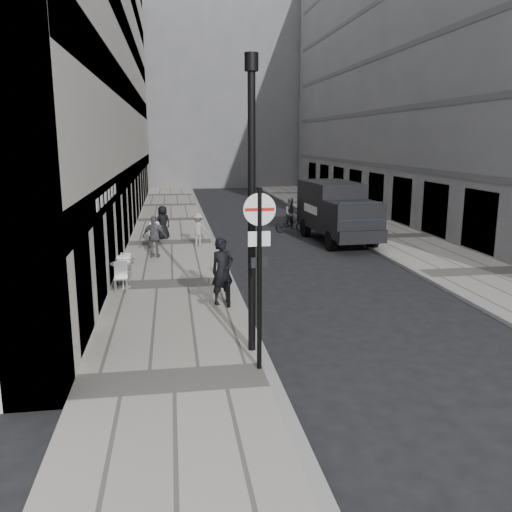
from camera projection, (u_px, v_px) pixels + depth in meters
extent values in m
plane|color=black|center=(301.00, 450.00, 8.70)|extent=(120.00, 120.00, 0.00)
cube|color=#A49D94|center=(172.00, 243.00, 25.77)|extent=(4.00, 60.00, 0.12)
cube|color=#A49D94|center=(391.00, 237.00, 27.43)|extent=(4.00, 60.00, 0.12)
cube|color=beige|center=(92.00, 63.00, 29.57)|extent=(4.00, 45.00, 18.00)
cube|color=slate|center=(436.00, 52.00, 32.37)|extent=(6.00, 45.00, 20.00)
cube|color=slate|center=(199.00, 84.00, 60.70)|extent=(24.00, 16.00, 22.00)
imported|color=black|center=(222.00, 271.00, 15.89)|extent=(0.85, 0.72, 1.98)
cylinder|color=black|center=(259.00, 281.00, 11.14)|extent=(0.10, 0.10, 3.84)
cylinder|color=white|center=(259.00, 209.00, 10.83)|extent=(0.66, 0.06, 0.66)
cube|color=#B21414|center=(260.00, 210.00, 10.81)|extent=(0.60, 0.04, 0.07)
cube|color=white|center=(259.00, 239.00, 10.98)|extent=(0.46, 0.04, 0.31)
cylinder|color=black|center=(252.00, 215.00, 11.91)|extent=(0.17, 0.17, 6.30)
cylinder|color=black|center=(251.00, 62.00, 11.24)|extent=(0.29, 0.29, 0.37)
cylinder|color=black|center=(229.00, 294.00, 15.65)|extent=(0.11, 0.11, 0.80)
cylinder|color=black|center=(227.00, 269.00, 18.23)|extent=(0.13, 0.13, 1.00)
cylinder|color=black|center=(331.00, 241.00, 24.24)|extent=(0.36, 0.91, 0.90)
cylinder|color=black|center=(372.00, 239.00, 24.64)|extent=(0.36, 0.91, 0.90)
cylinder|color=black|center=(305.00, 228.00, 27.88)|extent=(0.36, 0.91, 0.90)
cylinder|color=black|center=(342.00, 226.00, 28.29)|extent=(0.36, 0.91, 0.90)
cube|color=black|center=(330.00, 204.00, 26.96)|extent=(2.47, 4.16, 2.24)
cube|color=black|center=(353.00, 219.00, 24.13)|extent=(2.36, 2.14, 1.57)
cube|color=#1E2328|center=(361.00, 212.00, 23.23)|extent=(1.98, 0.50, 0.83)
imported|color=black|center=(291.00, 224.00, 29.06)|extent=(1.75, 0.70, 0.90)
imported|color=#4C4D50|center=(291.00, 214.00, 28.95)|extent=(0.86, 0.69, 1.71)
imported|color=#505055|center=(155.00, 237.00, 22.25)|extent=(1.08, 0.66, 1.72)
imported|color=gray|center=(198.00, 229.00, 24.70)|extent=(1.10, 0.82, 1.52)
imported|color=black|center=(163.00, 222.00, 26.44)|extent=(0.95, 0.86, 1.63)
cylinder|color=silver|center=(123.00, 287.00, 17.81)|extent=(0.48, 0.48, 0.03)
cylinder|color=silver|center=(123.00, 275.00, 17.72)|extent=(0.07, 0.07, 0.81)
cylinder|color=silver|center=(122.00, 263.00, 17.64)|extent=(0.77, 0.77, 0.03)
cylinder|color=#BEBEC0|center=(126.00, 279.00, 18.87)|extent=(0.42, 0.42, 0.03)
cylinder|color=#BEBEC0|center=(125.00, 269.00, 18.79)|extent=(0.06, 0.06, 0.71)
cylinder|color=#BEBEC0|center=(125.00, 259.00, 18.72)|extent=(0.67, 0.67, 0.03)
cylinder|color=silver|center=(154.00, 243.00, 25.36)|extent=(0.47, 0.47, 0.03)
cylinder|color=silver|center=(154.00, 235.00, 25.28)|extent=(0.06, 0.06, 0.80)
cylinder|color=silver|center=(154.00, 227.00, 25.19)|extent=(0.75, 0.75, 0.03)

